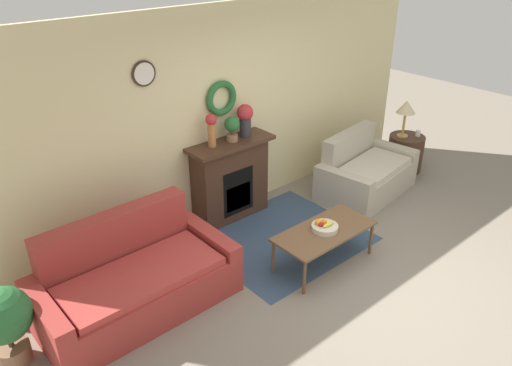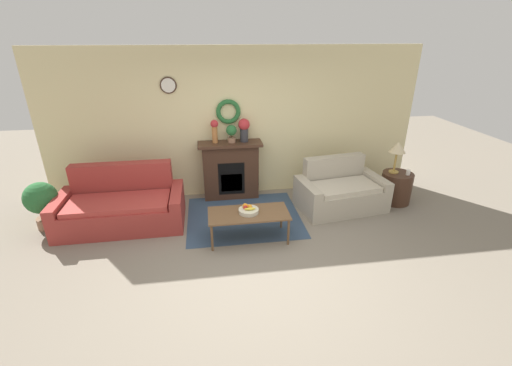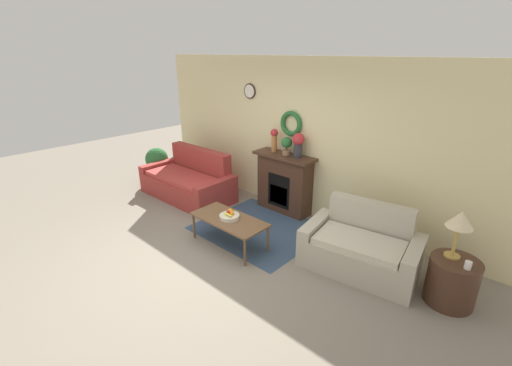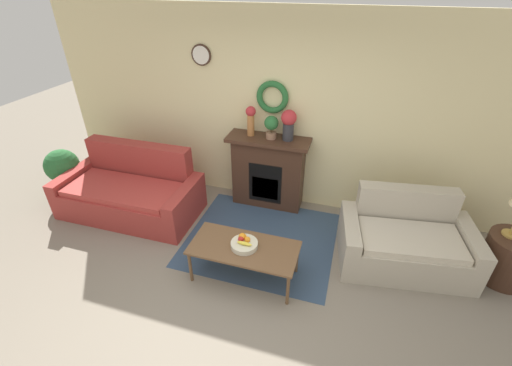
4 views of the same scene
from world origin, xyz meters
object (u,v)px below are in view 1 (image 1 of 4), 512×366
coffee_table (325,233)px  potted_plant_on_mantel (232,127)px  loveseat_right (365,173)px  fruit_bowl (324,226)px  vase_on_mantel_right (245,118)px  vase_on_mantel_left (211,128)px  potted_plant_floor_by_couch (4,320)px  couch_left (134,280)px  table_lamp (406,108)px  fireplace (230,179)px  side_table_by_loveseat (405,153)px  mug (418,133)px

coffee_table → potted_plant_on_mantel: 1.73m
loveseat_right → fruit_bowl: loveseat_right is taller
vase_on_mantel_right → potted_plant_on_mantel: bearing=-175.0°
vase_on_mantel_left → potted_plant_on_mantel: bearing=-3.9°
fruit_bowl → vase_on_mantel_left: bearing=104.9°
potted_plant_floor_by_couch → vase_on_mantel_right: bearing=12.4°
vase_on_mantel_left → potted_plant_on_mantel: (0.29, -0.02, -0.05)m
couch_left → table_lamp: size_ratio=3.40×
fireplace → coffee_table: size_ratio=0.96×
couch_left → vase_on_mantel_left: 2.01m
side_table_by_loveseat → potted_plant_on_mantel: size_ratio=1.78×
table_lamp → vase_on_mantel_right: (-2.64, 0.61, 0.30)m
couch_left → coffee_table: bearing=-21.4°
couch_left → coffee_table: size_ratio=1.64×
mug → potted_plant_on_mantel: 3.21m
vase_on_mantel_left → vase_on_mantel_right: bearing=0.0°
fireplace → side_table_by_loveseat: fireplace is taller
couch_left → potted_plant_floor_by_couch: couch_left is taller
fireplace → side_table_by_loveseat: size_ratio=2.03×
coffee_table → loveseat_right: bearing=24.5°
coffee_table → potted_plant_on_mantel: (-0.11, 1.50, 0.86)m
fireplace → couch_left: size_ratio=0.59×
table_lamp → potted_plant_on_mantel: bearing=168.4°
table_lamp → mug: table_lamp is taller
fruit_bowl → coffee_table: bearing=-78.5°
fireplace → potted_plant_floor_by_couch: fireplace is taller
couch_left → vase_on_mantel_right: size_ratio=4.68×
fruit_bowl → loveseat_right: bearing=24.1°
vase_on_mantel_left → coffee_table: bearing=-75.1°
fireplace → vase_on_mantel_left: bearing=178.8°
couch_left → side_table_by_loveseat: bearing=0.8°
vase_on_mantel_right → potted_plant_floor_by_couch: bearing=-167.6°
fruit_bowl → vase_on_mantel_right: 1.72m
side_table_by_loveseat → vase_on_mantel_right: bearing=166.2°
vase_on_mantel_right → potted_plant_floor_by_couch: (-3.28, -0.72, -0.84)m
vase_on_mantel_left → potted_plant_on_mantel: vase_on_mantel_left is taller
fruit_bowl → potted_plant_floor_by_couch: (-3.16, 0.78, -0.01)m
mug → vase_on_mantel_left: (-3.35, 0.76, 0.71)m
couch_left → table_lamp: bearing=1.4°
mug → fireplace: bearing=166.3°
loveseat_right → vase_on_mantel_left: (-2.14, 0.73, 1.02)m
couch_left → side_table_by_loveseat: 4.80m
coffee_table → table_lamp: size_ratio=2.08×
potted_plant_floor_by_couch → couch_left: bearing=-2.1°
loveseat_right → vase_on_mantel_right: 2.04m
loveseat_right → mug: 1.26m
side_table_by_loveseat → table_lamp: table_lamp is taller
loveseat_right → potted_plant_on_mantel: size_ratio=5.01×
coffee_table → potted_plant_floor_by_couch: 3.26m
vase_on_mantel_right → side_table_by_loveseat: bearing=-13.8°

